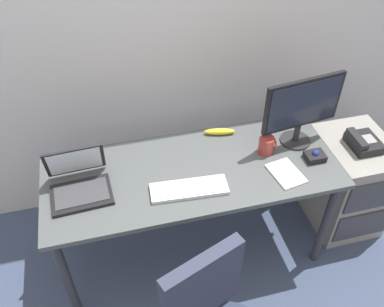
% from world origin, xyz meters
% --- Properties ---
extents(ground_plane, '(8.00, 8.00, 0.00)m').
position_xyz_m(ground_plane, '(0.00, 0.00, 0.00)').
color(ground_plane, '#3C4762').
extents(back_wall, '(6.00, 0.10, 2.80)m').
position_xyz_m(back_wall, '(0.00, 0.68, 1.40)').
color(back_wall, silver).
rests_on(back_wall, ground).
extents(desk, '(1.65, 0.67, 0.75)m').
position_xyz_m(desk, '(0.00, 0.00, 0.66)').
color(desk, '#494E4F').
rests_on(desk, ground).
extents(file_cabinet, '(0.42, 0.53, 0.68)m').
position_xyz_m(file_cabinet, '(1.09, 0.02, 0.34)').
color(file_cabinet, gray).
rests_on(file_cabinet, ground).
extents(desk_phone, '(0.17, 0.20, 0.09)m').
position_xyz_m(desk_phone, '(1.08, 0.00, 0.72)').
color(desk_phone, black).
rests_on(desk_phone, file_cabinet).
extents(monitor_main, '(0.48, 0.18, 0.43)m').
position_xyz_m(monitor_main, '(0.66, 0.08, 1.00)').
color(monitor_main, '#262628').
rests_on(monitor_main, desk).
extents(keyboard, '(0.42, 0.17, 0.03)m').
position_xyz_m(keyboard, '(-0.05, -0.15, 0.76)').
color(keyboard, silver).
rests_on(keyboard, desk).
extents(laptop, '(0.33, 0.31, 0.23)m').
position_xyz_m(laptop, '(-0.61, 0.00, 0.80)').
color(laptop, black).
rests_on(laptop, desk).
extents(trackball_mouse, '(0.11, 0.09, 0.07)m').
position_xyz_m(trackball_mouse, '(0.70, -0.09, 0.77)').
color(trackball_mouse, black).
rests_on(trackball_mouse, desk).
extents(coffee_mug, '(0.10, 0.09, 0.11)m').
position_xyz_m(coffee_mug, '(0.45, 0.03, 0.80)').
color(coffee_mug, maroon).
rests_on(coffee_mug, desk).
extents(paper_notepad, '(0.18, 0.23, 0.01)m').
position_xyz_m(paper_notepad, '(0.49, -0.16, 0.75)').
color(paper_notepad, white).
rests_on(paper_notepad, desk).
extents(banana, '(0.20, 0.08, 0.04)m').
position_xyz_m(banana, '(0.24, 0.26, 0.77)').
color(banana, yellow).
rests_on(banana, desk).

